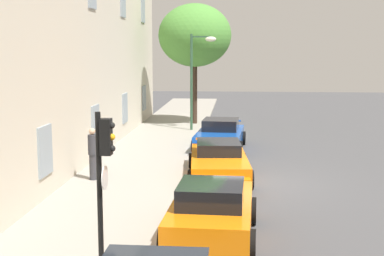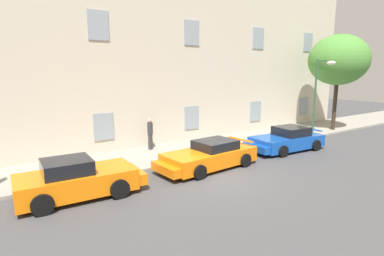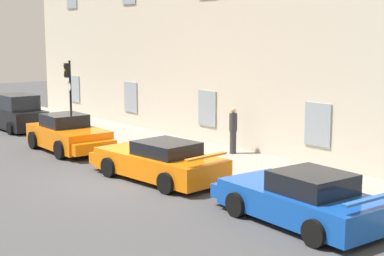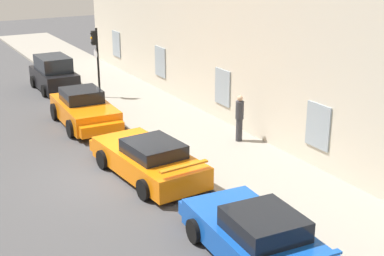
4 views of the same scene
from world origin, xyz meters
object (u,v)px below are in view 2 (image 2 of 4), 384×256
object	(u,v)px
sportscar_red_lead	(81,179)
sportscar_white_middle	(285,140)
street_lamp	(322,82)
pedestrian_admiring	(150,133)
sportscar_yellow_flank	(207,156)
tree_near_kerb	(339,60)

from	to	relation	value
sportscar_red_lead	sportscar_white_middle	world-z (taller)	sportscar_red_lead
sportscar_white_middle	street_lamp	bearing A→B (deg)	14.05
sportscar_red_lead	street_lamp	world-z (taller)	street_lamp
street_lamp	pedestrian_admiring	distance (m)	12.43
sportscar_red_lead	sportscar_yellow_flank	xyz separation A→B (m)	(5.86, 0.04, -0.06)
sportscar_red_lead	pedestrian_admiring	world-z (taller)	pedestrian_admiring
sportscar_white_middle	sportscar_yellow_flank	bearing A→B (deg)	-178.43
sportscar_red_lead	street_lamp	xyz separation A→B (m)	(16.79, 1.48, 3.16)
sportscar_white_middle	tree_near_kerb	bearing A→B (deg)	12.69
tree_near_kerb	street_lamp	distance (m)	3.07
tree_near_kerb	pedestrian_admiring	bearing A→B (deg)	170.54
tree_near_kerb	street_lamp	xyz separation A→B (m)	(-2.60, -0.46, -1.56)
street_lamp	sportscar_yellow_flank	bearing A→B (deg)	-172.49
sportscar_yellow_flank	sportscar_white_middle	bearing A→B (deg)	1.57
sportscar_red_lead	pedestrian_admiring	size ratio (longest dim) A/B	2.55
sportscar_red_lead	tree_near_kerb	xyz separation A→B (m)	(19.38, 1.93, 4.72)
sportscar_red_lead	tree_near_kerb	bearing A→B (deg)	5.70
street_lamp	pedestrian_admiring	bearing A→B (deg)	166.39
sportscar_white_middle	street_lamp	size ratio (longest dim) A/B	0.92
sportscar_yellow_flank	street_lamp	xyz separation A→B (m)	(10.93, 1.44, 3.22)
sportscar_yellow_flank	sportscar_white_middle	xyz separation A→B (m)	(5.81, 0.16, 0.01)
tree_near_kerb	sportscar_white_middle	bearing A→B (deg)	-167.31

